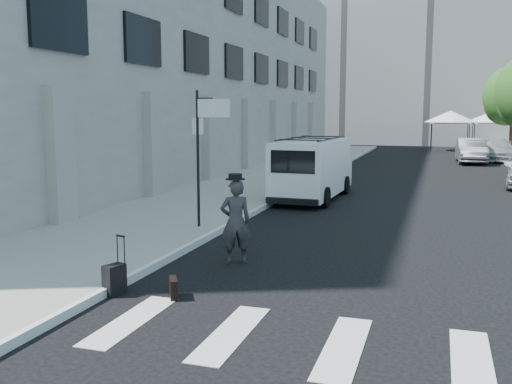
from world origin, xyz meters
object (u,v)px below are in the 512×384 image
Objects in this scene: parked_car_b at (471,151)px; parked_car_c at (498,150)px; suitcase at (114,279)px; briefcase at (173,288)px; businessman at (235,222)px; cargo_van at (313,168)px.

parked_car_b is 2.68m from parked_car_c.
parked_car_b is at bearing 95.05° from suitcase.
parked_car_b is (6.00, 28.67, 0.58)m from briefcase.
suitcase is 0.22× the size of parked_car_b.
businessman is at bearing 55.35° from briefcase.
cargo_van reaches higher than parked_car_c.
cargo_van is at bearing -112.35° from parked_car_b.
businessman reaches higher than briefcase.
businessman is at bearing -106.85° from parked_car_c.
briefcase is 11.69m from cargo_van.
suitcase is at bearing -107.86° from parked_car_c.
cargo_van is 20.65m from parked_car_c.
cargo_van is at bearing 61.50° from briefcase.
businessman is 3.96× the size of briefcase.
cargo_van is (-0.37, 9.22, 0.23)m from businessman.
briefcase is at bearing 27.52° from suitcase.
suitcase reaches higher than briefcase.
parked_car_c is (7.81, 19.11, -0.41)m from cargo_van.
businessman is 2.54m from briefcase.
parked_car_b is at bearing 72.23° from cargo_van.
parked_car_b is (6.14, 17.01, -0.34)m from cargo_van.
parked_car_c is at bearing 48.99° from parked_car_b.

